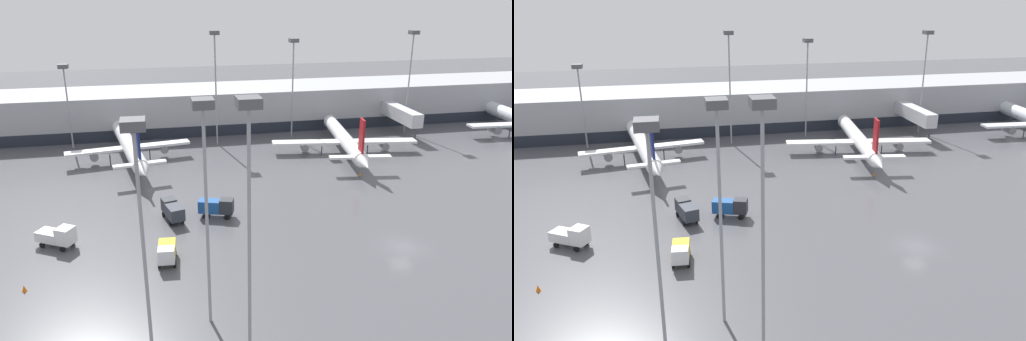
{
  "view_description": "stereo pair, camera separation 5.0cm",
  "coord_description": "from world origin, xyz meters",
  "views": [
    {
      "loc": [
        -28.95,
        -49.67,
        29.73
      ],
      "look_at": [
        -13.77,
        22.59,
        3.0
      ],
      "focal_mm": 35.0,
      "sensor_mm": 36.0,
      "label": 1
    },
    {
      "loc": [
        -28.91,
        -49.68,
        29.73
      ],
      "look_at": [
        -13.77,
        22.59,
        3.0
      ],
      "focal_mm": 35.0,
      "sensor_mm": 36.0,
      "label": 2
    }
  ],
  "objects": [
    {
      "name": "traffic_cone_1",
      "position": [
        -43.51,
        -0.78,
        0.36
      ],
      "size": [
        0.51,
        0.51,
        0.72
      ],
      "color": "orange",
      "rests_on": "ground_plane"
    },
    {
      "name": "ground_plane",
      "position": [
        0.0,
        0.0,
        0.0
      ],
      "size": [
        320.0,
        320.0,
        0.0
      ],
      "primitive_type": "plane",
      "color": "#4C4C51"
    },
    {
      "name": "service_truck_3",
      "position": [
        -41.5,
        8.71,
        1.48
      ],
      "size": [
        5.16,
        4.19,
        2.77
      ],
      "rotation": [
        0.0,
        0.0,
        5.74
      ],
      "color": "silver",
      "rests_on": "ground_plane"
    },
    {
      "name": "parked_jet_1",
      "position": [
        -33.79,
        40.31,
        3.13
      ],
      "size": [
        22.42,
        34.99,
        9.89
      ],
      "rotation": [
        0.0,
        0.0,
        1.74
      ],
      "color": "white",
      "rests_on": "ground_plane"
    },
    {
      "name": "apron_light_mast_0",
      "position": [
        25.48,
        48.8,
        16.86
      ],
      "size": [
        1.8,
        1.8,
        21.88
      ],
      "color": "gray",
      "rests_on": "ground_plane"
    },
    {
      "name": "parked_jet_0",
      "position": [
        6.77,
        37.16,
        2.64
      ],
      "size": [
        28.03,
        33.75,
        9.55
      ],
      "rotation": [
        0.0,
        0.0,
        1.43
      ],
      "color": "white",
      "rests_on": "ground_plane"
    },
    {
      "name": "service_truck_1",
      "position": [
        -27.33,
        13.5,
        1.55
      ],
      "size": [
        3.13,
        5.29,
        2.58
      ],
      "rotation": [
        0.0,
        0.0,
        1.84
      ],
      "color": "#2D333D",
      "rests_on": "ground_plane"
    },
    {
      "name": "apron_light_mast_5",
      "position": [
        -45.15,
        51.33,
        13.24
      ],
      "size": [
        1.8,
        1.8,
        16.57
      ],
      "color": "gray",
      "rests_on": "ground_plane"
    },
    {
      "name": "service_truck_2",
      "position": [
        -21.32,
        13.28,
        1.58
      ],
      "size": [
        5.07,
        3.15,
        2.69
      ],
      "rotation": [
        0.0,
        0.0,
        5.95
      ],
      "color": "#19478C",
      "rests_on": "ground_plane"
    },
    {
      "name": "apron_light_mast_6",
      "position": [
        -24.99,
        -9.69,
        16.59
      ],
      "size": [
        1.8,
        1.8,
        21.48
      ],
      "color": "gray",
      "rests_on": "ground_plane"
    },
    {
      "name": "apron_light_mast_3",
      "position": [
        -22.11,
        -14.5,
        17.23
      ],
      "size": [
        1.8,
        1.8,
        22.45
      ],
      "color": "gray",
      "rests_on": "ground_plane"
    },
    {
      "name": "service_truck_0",
      "position": [
        -28.56,
        2.2,
        1.41
      ],
      "size": [
        2.27,
        4.26,
        2.42
      ],
      "rotation": [
        0.0,
        0.0,
        4.64
      ],
      "color": "gold",
      "rests_on": "ground_plane"
    },
    {
      "name": "apron_light_mast_1",
      "position": [
        -30.47,
        -13.78,
        16.31
      ],
      "size": [
        1.8,
        1.8,
        21.05
      ],
      "color": "gray",
      "rests_on": "ground_plane"
    },
    {
      "name": "terminal_building",
      "position": [
        0.1,
        61.92,
        4.5
      ],
      "size": [
        160.0,
        30.16,
        9.0
      ],
      "color": "#9EA0A5",
      "rests_on": "ground_plane"
    },
    {
      "name": "apron_light_mast_7",
      "position": [
        -16.53,
        48.06,
        17.3
      ],
      "size": [
        1.8,
        1.8,
        22.55
      ],
      "color": "gray",
      "rests_on": "ground_plane"
    },
    {
      "name": "traffic_cone_0",
      "position": [
        4.69,
        24.53,
        0.35
      ],
      "size": [
        0.38,
        0.38,
        0.7
      ],
      "color": "orange",
      "rests_on": "ground_plane"
    },
    {
      "name": "apron_light_mast_4",
      "position": [
        -0.08,
        50.44,
        15.99
      ],
      "size": [
        1.8,
        1.8,
        20.58
      ],
      "color": "gray",
      "rests_on": "ground_plane"
    }
  ]
}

